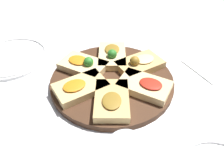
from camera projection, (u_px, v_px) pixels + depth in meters
ground_plane at (112, 82)px, 0.67m from camera, size 3.00×3.00×0.00m
serving_board at (112, 80)px, 0.67m from camera, size 0.37×0.37×0.02m
focaccia_slice_0 at (112, 100)px, 0.57m from camera, size 0.17×0.16×0.03m
focaccia_slice_1 at (145, 86)px, 0.62m from camera, size 0.17×0.14×0.03m
focaccia_slice_2 at (140, 64)px, 0.70m from camera, size 0.10×0.15×0.05m
focaccia_slice_3 at (112, 55)px, 0.73m from camera, size 0.17×0.16×0.05m
focaccia_slice_4 at (83, 65)px, 0.69m from camera, size 0.17×0.14×0.05m
focaccia_slice_5 at (80, 87)px, 0.61m from camera, size 0.10×0.15×0.03m
plate_right at (11, 57)px, 0.77m from camera, size 0.26×0.26×0.02m
napkin_stack at (209, 67)px, 0.73m from camera, size 0.16×0.14×0.01m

